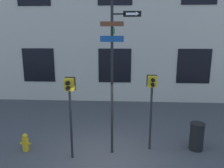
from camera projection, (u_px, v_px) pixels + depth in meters
ground_plane at (106, 159)px, 7.41m from camera, size 60.00×60.00×0.00m
street_sign_pole at (114, 68)px, 7.19m from camera, size 1.29×0.89×5.18m
pedestrian_signal_left at (70, 97)px, 7.06m from camera, size 0.34×0.40×2.81m
pedestrian_signal_right at (152, 93)px, 7.63m from camera, size 0.36×0.40×2.77m
fire_hydrant at (25, 142)px, 7.93m from camera, size 0.39×0.23×0.66m
trash_bin at (197, 136)px, 7.97m from camera, size 0.53×0.53×1.02m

